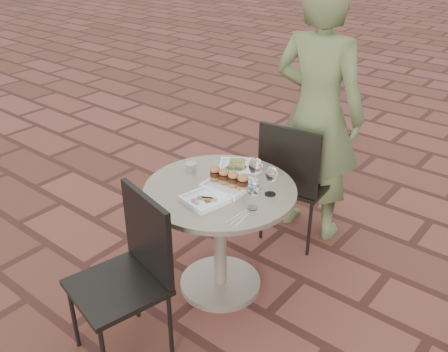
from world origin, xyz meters
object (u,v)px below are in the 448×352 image
Objects in this scene: cafe_table at (220,223)px; plate_sliders at (229,181)px; plate_salmon at (237,166)px; chair_near at (132,265)px; chair_far at (294,174)px; plate_tuna at (205,199)px; diner at (317,114)px.

cafe_table is 0.29m from plate_sliders.
plate_salmon is 1.14× the size of plate_sliders.
chair_near is 3.43× the size of plate_sliders.
plate_tuna is (-0.04, -0.89, 0.19)m from chair_far.
plate_sliders is at bearing 97.45° from chair_near.
chair_near reaches higher than plate_salmon.
chair_near is 0.75m from plate_sliders.
diner is 1.15m from plate_tuna.
cafe_table is at bearing 99.69° from plate_tuna.
plate_tuna reaches higher than cafe_table.
diner is at bearing -97.24° from chair_far.
chair_far is (0.07, 0.72, 0.07)m from cafe_table.
diner is 7.27× the size of plate_tuna.
plate_salmon is 1.22× the size of plate_tuna.
chair_far and chair_near have the same top height.
chair_near is at bearing -88.33° from plate_salmon.
plate_sliders reaches higher than plate_salmon.
chair_near is 0.94m from plate_salmon.
cafe_table is 1.06m from diner.
chair_near is 1.68m from diner.
diner is (0.13, 1.63, 0.37)m from chair_near.
plate_tuna is (0.03, -0.17, 0.26)m from cafe_table.
cafe_table is at bearing 78.51° from chair_far.
plate_salmon is at bearing 105.86° from cafe_table.
plate_tuna is at bearing 84.17° from diner.
cafe_table is 0.67m from chair_near.
diner is 0.74m from plate_salmon.
plate_sliders reaches higher than cafe_table.
chair_far is 0.50× the size of diner.
cafe_table is at bearing 99.36° from chair_near.
cafe_table is 0.38m from plate_salmon.
plate_sliders is (0.07, 0.71, 0.22)m from chair_near.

